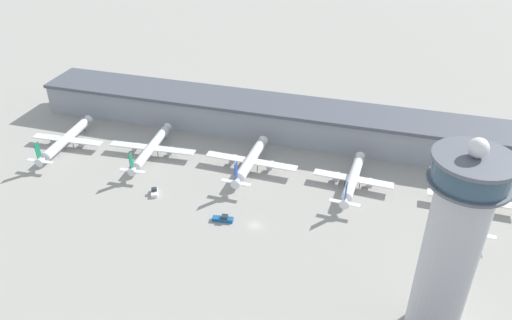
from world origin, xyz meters
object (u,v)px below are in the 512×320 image
at_px(airplane_gate_charlie, 250,161).
at_px(airplane_gate_delta, 353,179).
at_px(airplane_gate_bravo, 151,148).
at_px(airplane_gate_echo, 473,199).
at_px(control_tower, 452,246).
at_px(service_truck_baggage, 223,219).
at_px(airplane_gate_alpha, 66,139).
at_px(service_truck_fuel, 154,192).

bearing_deg(airplane_gate_charlie, airplane_gate_delta, -0.69).
distance_m(airplane_gate_bravo, airplane_gate_echo, 135.28).
height_order(airplane_gate_bravo, airplane_gate_echo, airplane_gate_echo).
relative_size(control_tower, airplane_gate_bravo, 1.49).
bearing_deg(service_truck_baggage, airplane_gate_bravo, 142.98).
relative_size(airplane_gate_alpha, service_truck_baggage, 5.29).
height_order(airplane_gate_alpha, airplane_gate_delta, airplane_gate_delta).
bearing_deg(airplane_gate_charlie, control_tower, -41.48).
bearing_deg(airplane_gate_delta, airplane_gate_echo, -2.30).
relative_size(airplane_gate_bravo, airplane_gate_echo, 0.92).
bearing_deg(airplane_gate_charlie, airplane_gate_bravo, -178.75).
distance_m(airplane_gate_alpha, airplane_gate_bravo, 41.47).
relative_size(airplane_gate_delta, service_truck_baggage, 4.73).
bearing_deg(airplane_gate_echo, airplane_gate_alpha, -179.21).
distance_m(control_tower, service_truck_baggage, 84.70).
bearing_deg(airplane_gate_charlie, airplane_gate_echo, -1.52).
bearing_deg(airplane_gate_delta, service_truck_baggage, -140.79).
distance_m(airplane_gate_alpha, service_truck_fuel, 59.93).
distance_m(airplane_gate_alpha, airplane_gate_charlie, 87.44).
relative_size(control_tower, airplane_gate_echo, 1.38).
distance_m(service_truck_fuel, service_truck_baggage, 33.22).
relative_size(airplane_gate_alpha, airplane_gate_echo, 0.93).
relative_size(airplane_gate_charlie, service_truck_fuel, 6.62).
distance_m(airplane_gate_charlie, service_truck_baggage, 36.08).
relative_size(service_truck_fuel, service_truck_baggage, 0.76).
xyz_separation_m(airplane_gate_delta, airplane_gate_echo, (45.72, -1.84, 0.27)).
xyz_separation_m(airplane_gate_alpha, airplane_gate_charlie, (87.31, 4.79, 0.78)).
distance_m(airplane_gate_echo, service_truck_fuel, 123.80).
bearing_deg(airplane_gate_charlie, service_truck_fuel, -139.30).
xyz_separation_m(control_tower, airplane_gate_echo, (15.52, 62.81, -26.59)).
xyz_separation_m(control_tower, airplane_gate_bravo, (-119.75, 64.18, -26.86)).
xyz_separation_m(airplane_gate_alpha, service_truck_baggage, (87.52, -31.07, -3.15)).
relative_size(airplane_gate_bravo, service_truck_fuel, 6.84).
xyz_separation_m(control_tower, service_truck_baggage, (-73.52, 29.31, -30.18)).
bearing_deg(airplane_gate_alpha, airplane_gate_echo, 0.79).
bearing_deg(service_truck_fuel, airplane_gate_alpha, 157.75).
relative_size(airplane_gate_echo, service_truck_fuel, 7.41).
height_order(control_tower, service_truck_baggage, control_tower).
relative_size(airplane_gate_delta, service_truck_fuel, 6.18).
xyz_separation_m(airplane_gate_delta, service_truck_baggage, (-43.32, -35.34, -3.32)).
distance_m(airplane_gate_delta, service_truck_fuel, 80.18).
distance_m(control_tower, airplane_gate_echo, 69.95).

